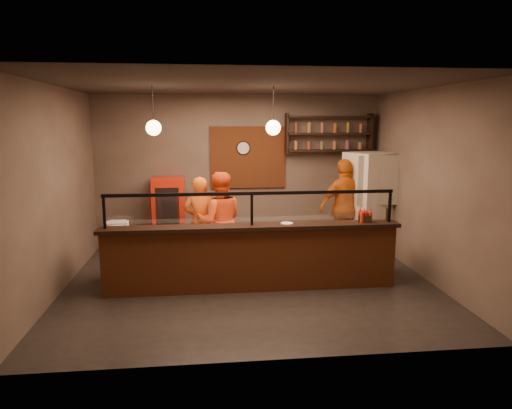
{
  "coord_description": "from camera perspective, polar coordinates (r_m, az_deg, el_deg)",
  "views": [
    {
      "loc": [
        -0.7,
        -7.19,
        2.64
      ],
      "look_at": [
        0.13,
        0.3,
        1.27
      ],
      "focal_mm": 32.0,
      "sensor_mm": 36.0,
      "label": 1
    }
  ],
  "objects": [
    {
      "name": "cook_right",
      "position": [
        9.28,
        11.02,
        -0.33
      ],
      "size": [
        1.21,
        0.73,
        1.93
      ],
      "primitive_type": "imported",
      "rotation": [
        0.0,
        0.0,
        3.39
      ],
      "color": "#CD5D13",
      "rests_on": "floor"
    },
    {
      "name": "fridge",
      "position": [
        9.53,
        14.02,
        0.19
      ],
      "size": [
        1.08,
        1.05,
        2.04
      ],
      "primitive_type": "cube",
      "rotation": [
        0.0,
        0.0,
        0.37
      ],
      "color": "beige",
      "rests_on": "floor"
    },
    {
      "name": "ceiling",
      "position": [
        7.25,
        -0.8,
        14.7
      ],
      "size": [
        6.0,
        6.0,
        0.0
      ],
      "primitive_type": "plane",
      "rotation": [
        3.14,
        0.0,
        0.0
      ],
      "color": "#38302B",
      "rests_on": "wall_back"
    },
    {
      "name": "floor",
      "position": [
        7.69,
        -0.74,
        -9.81
      ],
      "size": [
        6.0,
        6.0,
        0.0
      ],
      "primitive_type": "plane",
      "color": "black",
      "rests_on": "ground"
    },
    {
      "name": "prep_tub_a",
      "position": [
        7.61,
        -17.19,
        -2.88
      ],
      "size": [
        0.32,
        0.27,
        0.14
      ],
      "primitive_type": "cube",
      "rotation": [
        0.0,
        0.0,
        -0.17
      ],
      "color": "white",
      "rests_on": "worktop"
    },
    {
      "name": "worktop",
      "position": [
        7.63,
        -0.9,
        -3.11
      ],
      "size": [
        4.6,
        0.75,
        0.05
      ],
      "primitive_type": "cube",
      "color": "silver",
      "rests_on": "worktop_cabinet"
    },
    {
      "name": "wall_shelving",
      "position": [
        9.86,
        9.06,
        8.75
      ],
      "size": [
        1.84,
        0.28,
        0.85
      ],
      "color": "black",
      "rests_on": "wall_back"
    },
    {
      "name": "wall_front",
      "position": [
        4.85,
        2.09,
        -2.12
      ],
      "size": [
        6.0,
        0.0,
        6.0
      ],
      "primitive_type": "plane",
      "rotation": [
        -1.57,
        0.0,
        0.0
      ],
      "color": "#705F52",
      "rests_on": "floor"
    },
    {
      "name": "counter_ledge",
      "position": [
        7.11,
        -0.53,
        -2.82
      ],
      "size": [
        4.7,
        0.37,
        0.06
      ],
      "primitive_type": "cube",
      "color": "black",
      "rests_on": "service_counter"
    },
    {
      "name": "wall_right",
      "position": [
        8.15,
        20.73,
        2.27
      ],
      "size": [
        0.0,
        5.0,
        5.0
      ],
      "primitive_type": "plane",
      "rotation": [
        1.57,
        0.0,
        -1.57
      ],
      "color": "#705F52",
      "rests_on": "floor"
    },
    {
      "name": "pizza_dough",
      "position": [
        7.76,
        6.26,
        -2.71
      ],
      "size": [
        0.63,
        0.63,
        0.01
      ],
      "primitive_type": "cylinder",
      "rotation": [
        0.0,
        0.0,
        0.38
      ],
      "color": "beige",
      "rests_on": "worktop"
    },
    {
      "name": "cook_mid",
      "position": [
        8.25,
        -4.58,
        -2.04
      ],
      "size": [
        0.89,
        0.71,
        1.77
      ],
      "primitive_type": "imported",
      "rotation": [
        0.0,
        0.0,
        3.19
      ],
      "color": "#E54515",
      "rests_on": "floor"
    },
    {
      "name": "wall_left",
      "position": [
        7.62,
        -23.84,
        1.54
      ],
      "size": [
        0.0,
        5.0,
        5.0
      ],
      "primitive_type": "plane",
      "rotation": [
        1.57,
        0.0,
        1.57
      ],
      "color": "#705F52",
      "rests_on": "floor"
    },
    {
      "name": "pepper_mill",
      "position": [
        7.65,
        16.09,
        -1.23
      ],
      "size": [
        0.05,
        0.05,
        0.22
      ],
      "primitive_type": "cylinder",
      "rotation": [
        0.0,
        0.0,
        0.03
      ],
      "color": "black",
      "rests_on": "counter_ledge"
    },
    {
      "name": "prep_tub_b",
      "position": [
        7.75,
        -16.98,
        -2.59
      ],
      "size": [
        0.35,
        0.31,
        0.15
      ],
      "primitive_type": "cube",
      "rotation": [
        0.0,
        0.0,
        -0.29
      ],
      "color": "silver",
      "rests_on": "worktop"
    },
    {
      "name": "pendant_right",
      "position": [
        7.47,
        2.16,
        9.59
      ],
      "size": [
        0.24,
        0.24,
        0.77
      ],
      "color": "black",
      "rests_on": "ceiling"
    },
    {
      "name": "worktop_cabinet",
      "position": [
        7.75,
        -0.9,
        -6.35
      ],
      "size": [
        4.6,
        0.75,
        0.85
      ],
      "primitive_type": "cube",
      "color": "gray",
      "rests_on": "floor"
    },
    {
      "name": "small_plate",
      "position": [
        7.21,
        3.89,
        -2.36
      ],
      "size": [
        0.25,
        0.25,
        0.01
      ],
      "primitive_type": "cylinder",
      "rotation": [
        0.0,
        0.0,
        -0.37
      ],
      "color": "silver",
      "rests_on": "counter_ledge"
    },
    {
      "name": "service_counter",
      "position": [
        7.25,
        -0.52,
        -6.91
      ],
      "size": [
        4.6,
        0.25,
        1.0
      ],
      "primitive_type": "cube",
      "color": "brown",
      "rests_on": "floor"
    },
    {
      "name": "rolling_pin",
      "position": [
        7.61,
        -6.51,
        -2.81
      ],
      "size": [
        0.3,
        0.18,
        0.05
      ],
      "primitive_type": "cylinder",
      "rotation": [
        0.0,
        1.57,
        0.44
      ],
      "color": "gold",
      "rests_on": "worktop"
    },
    {
      "name": "cook_left",
      "position": [
        8.35,
        -6.98,
        -2.25
      ],
      "size": [
        0.67,
        0.49,
        1.68
      ],
      "primitive_type": "imported",
      "rotation": [
        0.0,
        0.0,
        2.99
      ],
      "color": "#D85514",
      "rests_on": "floor"
    },
    {
      "name": "brick_patch",
      "position": [
        9.73,
        -1.01,
        5.91
      ],
      "size": [
        1.6,
        0.04,
        1.3
      ],
      "primitive_type": "cube",
      "color": "brown",
      "rests_on": "wall_back"
    },
    {
      "name": "pendant_left",
      "position": [
        7.43,
        -12.69,
        9.34
      ],
      "size": [
        0.24,
        0.24,
        0.77
      ],
      "color": "black",
      "rests_on": "ceiling"
    },
    {
      "name": "condiment_caddy",
      "position": [
        7.54,
        13.46,
        -1.68
      ],
      "size": [
        0.25,
        0.22,
        0.11
      ],
      "primitive_type": "cube",
      "rotation": [
        0.0,
        0.0,
        -0.38
      ],
      "color": "black",
      "rests_on": "counter_ledge"
    },
    {
      "name": "wall_clock",
      "position": [
        9.7,
        -1.6,
        7.07
      ],
      "size": [
        0.3,
        0.04,
        0.3
      ],
      "primitive_type": "cylinder",
      "rotation": [
        1.57,
        0.0,
        0.0
      ],
      "color": "black",
      "rests_on": "wall_back"
    },
    {
      "name": "wall_back",
      "position": [
        9.77,
        -2.19,
        4.15
      ],
      "size": [
        6.0,
        0.0,
        6.0
      ],
      "primitive_type": "plane",
      "rotation": [
        1.57,
        0.0,
        0.0
      ],
      "color": "#705F52",
      "rests_on": "floor"
    },
    {
      "name": "red_cooler",
      "position": [
        9.56,
        -10.82,
        -1.23
      ],
      "size": [
        0.68,
        0.63,
        1.53
      ],
      "primitive_type": "cube",
      "rotation": [
        0.0,
        0.0,
        0.04
      ],
      "color": "red",
      "rests_on": "floor"
    },
    {
      "name": "prep_tub_c",
      "position": [
        7.65,
        -17.13,
        -2.7
      ],
      "size": [
        0.39,
        0.35,
        0.17
      ],
      "primitive_type": "cube",
      "rotation": [
        0.0,
        0.0,
        0.26
      ],
      "color": "silver",
      "rests_on": "worktop"
    },
    {
      "name": "sneeze_guard",
      "position": [
        7.04,
        -0.53,
        -0.12
      ],
      "size": [
        4.5,
        0.05,
        0.52
      ],
      "color": "white",
      "rests_on": "counter_ledge"
    }
  ]
}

